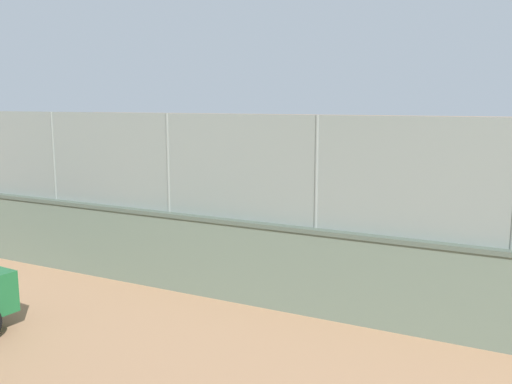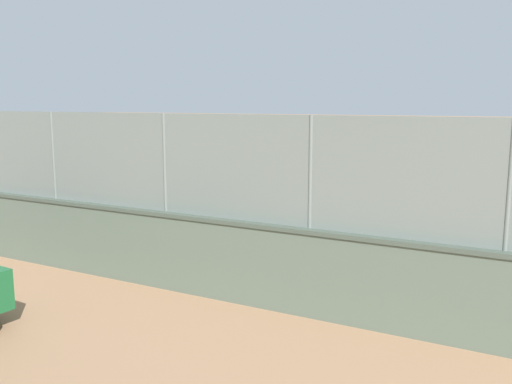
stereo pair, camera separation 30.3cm
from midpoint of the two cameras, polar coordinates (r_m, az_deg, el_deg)
The scene contains 7 objects.
ground_plane at distance 22.45m, azimuth 6.76°, elevation -0.35°, with size 260.00×260.00×0.00m, color tan.
perimeter_wall at distance 12.34m, azimuth -15.50°, elevation -4.91°, with size 22.36×0.82×1.59m.
fence_panel_on_wall at distance 12.04m, azimuth -15.87°, elevation 3.29°, with size 21.98×0.46×1.96m.
player_baseline_waiting at distance 14.77m, azimuth 9.37°, elevation -2.13°, with size 0.70×1.22×1.47m.
player_at_service_line at distance 14.11m, azimuth -7.72°, elevation -2.37°, with size 0.74×0.98×1.57m.
player_crossing_court at distance 21.04m, azimuth 10.22°, elevation 1.32°, with size 1.09×0.67×1.49m.
sports_ball at distance 12.69m, azimuth 12.52°, elevation -1.15°, with size 0.08×0.08×0.08m, color orange.
Camera 1 is at (-7.13, 20.97, 3.78)m, focal length 38.44 mm.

